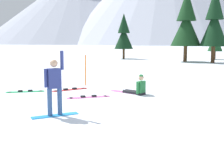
{
  "coord_description": "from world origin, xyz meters",
  "views": [
    {
      "loc": [
        2.32,
        -9.12,
        2.37
      ],
      "look_at": [
        -0.68,
        1.72,
        1.0
      ],
      "focal_mm": 44.18,
      "sensor_mm": 36.0,
      "label": 1
    }
  ],
  "objects_px": {
    "snowboarder_midground": "(138,87)",
    "trail_marker_pole": "(86,70)",
    "loose_snowboard_near_left": "(25,91)",
    "pine_tree_leaning": "(215,39)",
    "loose_snowboard_near_right": "(89,97)",
    "pine_tree_twin": "(214,21)",
    "loose_snowboard_far_spare": "(70,89)",
    "snowboarder_foreground": "(54,85)",
    "pine_tree_short": "(124,34)",
    "pine_tree_slender": "(186,22)"
  },
  "relations": [
    {
      "from": "pine_tree_leaning",
      "to": "loose_snowboard_far_spare",
      "type": "bearing_deg",
      "value": -109.0
    },
    {
      "from": "snowboarder_foreground",
      "to": "trail_marker_pole",
      "type": "relative_size",
      "value": 1.26
    },
    {
      "from": "loose_snowboard_near_left",
      "to": "pine_tree_leaning",
      "type": "xyz_separation_m",
      "value": [
        10.6,
        26.61,
        2.59
      ]
    },
    {
      "from": "loose_snowboard_far_spare",
      "to": "pine_tree_slender",
      "type": "distance_m",
      "value": 21.62
    },
    {
      "from": "pine_tree_twin",
      "to": "pine_tree_short",
      "type": "xyz_separation_m",
      "value": [
        -10.91,
        4.2,
        -1.18
      ]
    },
    {
      "from": "snowboarder_foreground",
      "to": "snowboarder_midground",
      "type": "bearing_deg",
      "value": 65.86
    },
    {
      "from": "snowboarder_midground",
      "to": "trail_marker_pole",
      "type": "distance_m",
      "value": 3.6
    },
    {
      "from": "loose_snowboard_near_right",
      "to": "pine_tree_short",
      "type": "bearing_deg",
      "value": 99.71
    },
    {
      "from": "loose_snowboard_near_right",
      "to": "loose_snowboard_near_left",
      "type": "distance_m",
      "value": 3.32
    },
    {
      "from": "trail_marker_pole",
      "to": "pine_tree_leaning",
      "type": "height_order",
      "value": "pine_tree_leaning"
    },
    {
      "from": "loose_snowboard_far_spare",
      "to": "pine_tree_leaning",
      "type": "distance_m",
      "value": 27.15
    },
    {
      "from": "snowboarder_midground",
      "to": "loose_snowboard_near_right",
      "type": "distance_m",
      "value": 2.27
    },
    {
      "from": "pine_tree_leaning",
      "to": "pine_tree_short",
      "type": "height_order",
      "value": "pine_tree_short"
    },
    {
      "from": "loose_snowboard_near_left",
      "to": "pine_tree_leaning",
      "type": "distance_m",
      "value": 28.76
    },
    {
      "from": "pine_tree_leaning",
      "to": "pine_tree_twin",
      "type": "bearing_deg",
      "value": -96.69
    },
    {
      "from": "loose_snowboard_far_spare",
      "to": "pine_tree_leaning",
      "type": "xyz_separation_m",
      "value": [
        8.8,
        25.56,
        2.59
      ]
    },
    {
      "from": "loose_snowboard_near_right",
      "to": "loose_snowboard_far_spare",
      "type": "xyz_separation_m",
      "value": [
        -1.49,
        1.45,
        0.0
      ]
    },
    {
      "from": "snowboarder_foreground",
      "to": "pine_tree_short",
      "type": "height_order",
      "value": "pine_tree_short"
    },
    {
      "from": "loose_snowboard_near_right",
      "to": "snowboarder_foreground",
      "type": "bearing_deg",
      "value": -90.54
    },
    {
      "from": "pine_tree_leaning",
      "to": "pine_tree_slender",
      "type": "relative_size",
      "value": 0.59
    },
    {
      "from": "loose_snowboard_near_left",
      "to": "pine_tree_leaning",
      "type": "bearing_deg",
      "value": 68.27
    },
    {
      "from": "pine_tree_twin",
      "to": "pine_tree_short",
      "type": "relative_size",
      "value": 1.36
    },
    {
      "from": "loose_snowboard_far_spare",
      "to": "pine_tree_twin",
      "type": "bearing_deg",
      "value": 67.48
    },
    {
      "from": "trail_marker_pole",
      "to": "pine_tree_slender",
      "type": "height_order",
      "value": "pine_tree_slender"
    },
    {
      "from": "snowboarder_midground",
      "to": "pine_tree_short",
      "type": "xyz_separation_m",
      "value": [
        -6.18,
        23.93,
        2.95
      ]
    },
    {
      "from": "pine_tree_short",
      "to": "loose_snowboard_near_right",
      "type": "bearing_deg",
      "value": -80.29
    },
    {
      "from": "pine_tree_slender",
      "to": "pine_tree_short",
      "type": "bearing_deg",
      "value": 158.16
    },
    {
      "from": "loose_snowboard_far_spare",
      "to": "pine_tree_leaning",
      "type": "bearing_deg",
      "value": 71.0
    },
    {
      "from": "trail_marker_pole",
      "to": "pine_tree_leaning",
      "type": "bearing_deg",
      "value": 70.4
    },
    {
      "from": "pine_tree_short",
      "to": "snowboarder_midground",
      "type": "bearing_deg",
      "value": -75.52
    },
    {
      "from": "snowboarder_foreground",
      "to": "loose_snowboard_near_left",
      "type": "distance_m",
      "value": 4.81
    },
    {
      "from": "loose_snowboard_far_spare",
      "to": "loose_snowboard_near_left",
      "type": "relative_size",
      "value": 0.9
    },
    {
      "from": "snowboarder_midground",
      "to": "pine_tree_short",
      "type": "relative_size",
      "value": 0.29
    },
    {
      "from": "loose_snowboard_near_right",
      "to": "trail_marker_pole",
      "type": "xyz_separation_m",
      "value": [
        -1.26,
        2.96,
        0.8
      ]
    },
    {
      "from": "pine_tree_twin",
      "to": "loose_snowboard_near_left",
      "type": "bearing_deg",
      "value": -115.69
    },
    {
      "from": "loose_snowboard_near_right",
      "to": "pine_tree_twin",
      "type": "relative_size",
      "value": 0.21
    },
    {
      "from": "loose_snowboard_near_right",
      "to": "trail_marker_pole",
      "type": "relative_size",
      "value": 1.05
    },
    {
      "from": "loose_snowboard_near_left",
      "to": "pine_tree_short",
      "type": "distance_m",
      "value": 25.0
    },
    {
      "from": "loose_snowboard_far_spare",
      "to": "pine_tree_short",
      "type": "bearing_deg",
      "value": 96.77
    },
    {
      "from": "loose_snowboard_near_right",
      "to": "pine_tree_twin",
      "type": "xyz_separation_m",
      "value": [
        6.6,
        20.97,
        4.43
      ]
    },
    {
      "from": "loose_snowboard_far_spare",
      "to": "pine_tree_twin",
      "type": "distance_m",
      "value": 21.59
    },
    {
      "from": "loose_snowboard_near_left",
      "to": "pine_tree_leaning",
      "type": "height_order",
      "value": "pine_tree_leaning"
    },
    {
      "from": "loose_snowboard_near_right",
      "to": "pine_tree_twin",
      "type": "distance_m",
      "value": 22.43
    },
    {
      "from": "loose_snowboard_far_spare",
      "to": "trail_marker_pole",
      "type": "distance_m",
      "value": 1.72
    },
    {
      "from": "pine_tree_slender",
      "to": "pine_tree_twin",
      "type": "height_order",
      "value": "pine_tree_twin"
    },
    {
      "from": "pine_tree_short",
      "to": "pine_tree_twin",
      "type": "bearing_deg",
      "value": -21.07
    },
    {
      "from": "snowboarder_foreground",
      "to": "loose_snowboard_near_right",
      "type": "distance_m",
      "value": 3.14
    },
    {
      "from": "snowboarder_midground",
      "to": "loose_snowboard_near_left",
      "type": "distance_m",
      "value": 5.24
    },
    {
      "from": "snowboarder_midground",
      "to": "loose_snowboard_near_right",
      "type": "relative_size",
      "value": 1.02
    },
    {
      "from": "trail_marker_pole",
      "to": "pine_tree_short",
      "type": "xyz_separation_m",
      "value": [
        -3.05,
        22.21,
        2.44
      ]
    }
  ]
}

